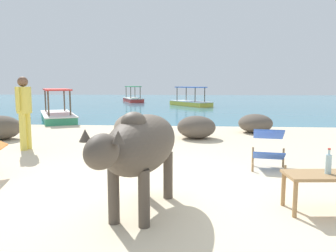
{
  "coord_description": "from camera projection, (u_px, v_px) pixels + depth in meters",
  "views": [
    {
      "loc": [
        0.59,
        -4.45,
        1.5
      ],
      "look_at": [
        0.0,
        3.0,
        0.55
      ],
      "focal_mm": 35.45,
      "sensor_mm": 36.0,
      "label": 1
    }
  ],
  "objects": [
    {
      "name": "sand_beach",
      "position": [
        151.0,
        191.0,
        4.64
      ],
      "size": [
        18.0,
        14.0,
        0.04
      ],
      "primitive_type": "cube",
      "color": "beige",
      "rests_on": "ground"
    },
    {
      "name": "water_surface",
      "position": [
        187.0,
        103.0,
        26.39
      ],
      "size": [
        60.0,
        36.0,
        0.03
      ],
      "primitive_type": "cube",
      "color": "teal",
      "rests_on": "ground"
    },
    {
      "name": "cow",
      "position": [
        141.0,
        145.0,
        3.74
      ],
      "size": [
        0.92,
        2.11,
        1.17
      ],
      "rotation": [
        0.0,
        0.0,
        4.52
      ],
      "color": "#4C4238",
      "rests_on": "sand_beach"
    },
    {
      "name": "low_bench_table",
      "position": [
        319.0,
        180.0,
        3.8
      ],
      "size": [
        0.8,
        0.51,
        0.44
      ],
      "rotation": [
        0.0,
        0.0,
        0.09
      ],
      "color": "#A37A4C",
      "rests_on": "sand_beach"
    },
    {
      "name": "bottle",
      "position": [
        328.0,
        163.0,
        3.77
      ],
      "size": [
        0.07,
        0.07,
        0.3
      ],
      "color": "#A3C6D1",
      "rests_on": "low_bench_table"
    },
    {
      "name": "deck_chair_near",
      "position": [
        268.0,
        146.0,
        5.8
      ],
      "size": [
        0.66,
        0.85,
        0.68
      ],
      "rotation": [
        0.0,
        0.0,
        4.54
      ],
      "color": "#A37A4C",
      "rests_on": "sand_beach"
    },
    {
      "name": "person_standing",
      "position": [
        24.0,
        107.0,
        7.31
      ],
      "size": [
        0.32,
        0.51,
        1.62
      ],
      "rotation": [
        0.0,
        0.0,
        3.02
      ],
      "color": "#DBC64C",
      "rests_on": "sand_beach"
    },
    {
      "name": "shore_rock_large",
      "position": [
        255.0,
        123.0,
        10.0
      ],
      "size": [
        1.22,
        1.27,
        0.56
      ],
      "primitive_type": "ellipsoid",
      "rotation": [
        0.0,
        0.0,
        1.36
      ],
      "color": "brown",
      "rests_on": "sand_beach"
    },
    {
      "name": "shore_rock_medium",
      "position": [
        131.0,
        128.0,
        8.22
      ],
      "size": [
        1.02,
        1.22,
        0.72
      ],
      "primitive_type": "ellipsoid",
      "rotation": [
        0.0,
        0.0,
        1.74
      ],
      "color": "gray",
      "rests_on": "sand_beach"
    },
    {
      "name": "shore_rock_small",
      "position": [
        1.0,
        128.0,
        8.74
      ],
      "size": [
        1.07,
        0.93,
        0.63
      ],
      "primitive_type": "ellipsoid",
      "rotation": [
        0.0,
        0.0,
        0.04
      ],
      "color": "brown",
      "rests_on": "sand_beach"
    },
    {
      "name": "shore_rock_flat",
      "position": [
        196.0,
        127.0,
        8.92
      ],
      "size": [
        1.09,
        1.0,
        0.61
      ],
      "primitive_type": "ellipsoid",
      "rotation": [
        0.0,
        0.0,
        3.08
      ],
      "color": "brown",
      "rests_on": "sand_beach"
    },
    {
      "name": "boat_red",
      "position": [
        133.0,
        98.0,
        27.63
      ],
      "size": [
        2.41,
        3.84,
        1.29
      ],
      "rotation": [
        0.0,
        0.0,
        1.94
      ],
      "color": "#C63833",
      "rests_on": "water_surface"
    },
    {
      "name": "boat_yellow",
      "position": [
        190.0,
        102.0,
        22.5
      ],
      "size": [
        3.07,
        3.66,
        1.29
      ],
      "rotation": [
        0.0,
        0.0,
        2.19
      ],
      "color": "gold",
      "rests_on": "water_surface"
    },
    {
      "name": "boat_green",
      "position": [
        58.0,
        114.0,
        13.27
      ],
      "size": [
        2.71,
        3.79,
        1.29
      ],
      "rotation": [
        0.0,
        0.0,
        5.19
      ],
      "color": "#338E66",
      "rests_on": "water_surface"
    }
  ]
}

